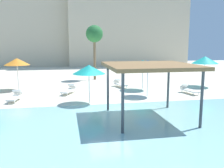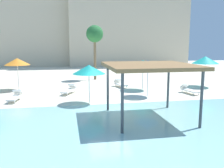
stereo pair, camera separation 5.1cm
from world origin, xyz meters
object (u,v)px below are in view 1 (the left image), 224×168
at_px(beach_umbrella_blue_1, 148,64).
at_px(beach_umbrella_orange_4, 17,62).
at_px(lounge_chair_0, 69,90).
at_px(beach_umbrella_teal_2, 89,69).
at_px(beach_umbrella_teal_5, 143,64).
at_px(beach_umbrella_teal_3, 205,60).
at_px(lounge_chair_3, 15,96).
at_px(lounge_chair_1, 189,89).
at_px(shade_pavilion, 150,67).
at_px(lounge_chair_4, 120,83).
at_px(palm_tree_1, 94,35).

height_order(beach_umbrella_blue_1, beach_umbrella_orange_4, beach_umbrella_orange_4).
bearing_deg(lounge_chair_0, beach_umbrella_teal_2, 45.77).
height_order(beach_umbrella_teal_5, lounge_chair_0, beach_umbrella_teal_5).
distance_m(beach_umbrella_teal_3, beach_umbrella_orange_4, 17.14).
bearing_deg(beach_umbrella_blue_1, lounge_chair_3, 179.22).
relative_size(beach_umbrella_orange_4, lounge_chair_1, 1.41).
distance_m(beach_umbrella_teal_5, lounge_chair_1, 4.44).
relative_size(beach_umbrella_blue_1, lounge_chair_1, 1.40).
distance_m(shade_pavilion, lounge_chair_3, 10.11).
xyz_separation_m(lounge_chair_0, lounge_chair_1, (9.61, -1.74, 0.00)).
bearing_deg(beach_umbrella_teal_5, shade_pavilion, -105.52).
height_order(shade_pavilion, beach_umbrella_blue_1, shade_pavilion).
distance_m(beach_umbrella_teal_5, lounge_chair_4, 3.08).
xyz_separation_m(shade_pavilion, beach_umbrella_teal_2, (-2.81, 4.11, -0.47)).
relative_size(beach_umbrella_teal_5, lounge_chair_0, 1.32).
bearing_deg(lounge_chair_4, beach_umbrella_orange_4, -104.32).
xyz_separation_m(lounge_chair_1, palm_tree_1, (-6.60, 9.31, 4.64)).
height_order(beach_umbrella_teal_3, beach_umbrella_teal_5, beach_umbrella_teal_3).
bearing_deg(beach_umbrella_teal_2, palm_tree_1, 81.24).
distance_m(beach_umbrella_teal_3, palm_tree_1, 11.89).
height_order(beach_umbrella_teal_3, lounge_chair_1, beach_umbrella_teal_3).
bearing_deg(lounge_chair_0, lounge_chair_1, 105.45).
bearing_deg(lounge_chair_1, lounge_chair_0, -110.61).
height_order(shade_pavilion, beach_umbrella_teal_2, shade_pavilion).
height_order(beach_umbrella_orange_4, lounge_chair_4, beach_umbrella_orange_4).
distance_m(lounge_chair_1, lounge_chair_3, 13.43).
distance_m(beach_umbrella_teal_5, lounge_chair_3, 10.71).
relative_size(shade_pavilion, palm_tree_1, 0.75).
distance_m(beach_umbrella_teal_2, lounge_chair_0, 4.27).
height_order(beach_umbrella_teal_5, lounge_chair_3, beach_umbrella_teal_5).
height_order(lounge_chair_0, palm_tree_1, palm_tree_1).
xyz_separation_m(lounge_chair_0, palm_tree_1, (3.01, 7.57, 4.64)).
xyz_separation_m(beach_umbrella_teal_2, palm_tree_1, (1.71, 11.12, 2.65)).
xyz_separation_m(beach_umbrella_teal_2, lounge_chair_0, (-1.30, 3.55, -1.99)).
relative_size(beach_umbrella_blue_1, beach_umbrella_orange_4, 0.99).
xyz_separation_m(beach_umbrella_orange_4, lounge_chair_3, (0.55, -4.42, -2.15)).
relative_size(beach_umbrella_teal_3, lounge_chair_3, 1.46).
distance_m(beach_umbrella_orange_4, lounge_chair_4, 9.36).
bearing_deg(beach_umbrella_teal_5, palm_tree_1, 116.01).
bearing_deg(palm_tree_1, beach_umbrella_teal_5, -63.99).
height_order(shade_pavilion, beach_umbrella_orange_4, shade_pavilion).
bearing_deg(beach_umbrella_blue_1, shade_pavilion, -108.10).
distance_m(beach_umbrella_orange_4, palm_tree_1, 9.27).
xyz_separation_m(lounge_chair_1, lounge_chair_4, (-4.88, 4.01, 0.00)).
height_order(beach_umbrella_blue_1, lounge_chair_0, beach_umbrella_blue_1).
relative_size(beach_umbrella_teal_5, lounge_chair_4, 1.31).
xyz_separation_m(beach_umbrella_blue_1, palm_tree_1, (-2.94, 9.59, 2.49)).
height_order(shade_pavilion, lounge_chair_4, shade_pavilion).
xyz_separation_m(beach_umbrella_teal_3, palm_tree_1, (-9.70, 6.41, 2.46)).
bearing_deg(lounge_chair_4, beach_umbrella_teal_5, 32.52).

